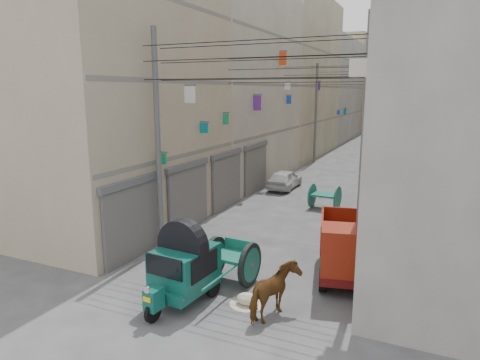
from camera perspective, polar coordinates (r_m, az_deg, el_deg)
The scene contains 17 objects.
building_row_left at distance 42.98m, azimuth 6.50°, elevation 12.55°, with size 8.00×62.00×14.00m.
building_row_right at distance 40.90m, azimuth 28.75°, elevation 11.25°, with size 8.00×62.00×14.00m.
end_cap_building at distance 72.90m, azimuth 20.73°, elevation 11.56°, with size 22.00×10.00×13.00m, color #B1A98B.
shutters_left at distance 19.94m, azimuth -4.09°, elevation -0.78°, with size 0.18×14.40×2.88m.
signboards at distance 28.97m, azimuth 13.73°, elevation 6.71°, with size 8.22×40.52×5.67m.
ac_units at distance 14.56m, azimuth 18.19°, elevation 17.58°, with size 0.70×6.55×3.35m.
utility_poles at distance 24.38m, azimuth 11.68°, elevation 7.25°, with size 7.40×22.20×8.00m.
overhead_cables at distance 21.81m, azimuth 10.39°, elevation 14.08°, with size 7.40×22.52×1.12m.
auto_rickshaw at distance 12.22m, azimuth -7.56°, elevation -11.19°, with size 1.63×2.63×1.82m.
tonga_cart at distance 13.43m, azimuth -1.12°, elevation -10.64°, with size 1.46×3.03×1.34m.
mini_truck at distance 13.68m, azimuth 14.07°, elevation -9.36°, with size 2.35×3.85×2.02m.
second_cart at distance 21.89m, azimuth 11.23°, elevation -2.11°, with size 1.48×1.33×1.23m.
feed_sack at distance 12.33m, azimuth 0.98°, elevation -15.58°, with size 0.62×0.50×0.31m, color beige.
horse at distance 11.49m, azimuth 4.60°, elevation -14.70°, with size 0.76×1.67×1.41m, color brown.
distant_car_white at distance 26.07m, azimuth 6.00°, elevation 0.13°, with size 1.39×3.44×1.17m, color silver.
distant_car_grey at distance 38.44m, azimuth 17.64°, elevation 3.42°, with size 1.28×3.68×1.21m, color slate.
distant_car_green at distance 47.50m, azimuth 17.98°, elevation 4.91°, with size 1.74×4.29×1.24m, color #216240.
Camera 1 is at (5.45, -6.69, 5.82)m, focal length 32.00 mm.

